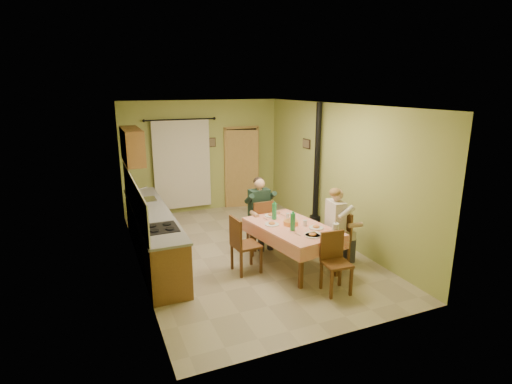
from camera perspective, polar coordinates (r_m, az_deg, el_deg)
name	(u,v)px	position (r m, az deg, el deg)	size (l,w,h in m)	color
floor	(246,251)	(7.88, -1.41, -8.46)	(4.00, 6.00, 0.01)	tan
room_shell	(246,159)	(7.35, -1.50, 4.67)	(4.04, 6.04, 2.82)	#A4AD59
kitchen_run	(153,234)	(7.67, -14.56, -5.76)	(0.64, 3.64, 1.56)	brown
upper_cabinets	(132,146)	(8.56, -17.29, 6.34)	(0.35, 1.40, 0.70)	brown
curtain	(182,164)	(10.04, -10.50, 3.95)	(1.70, 0.07, 2.22)	black
doorway	(242,167)	(10.54, -1.99, 3.53)	(0.96, 0.28, 2.15)	black
dining_table	(292,246)	(7.17, 5.15, -7.68)	(1.33, 1.89, 0.76)	#ED937B
tableware	(296,224)	(6.95, 5.78, -4.50)	(0.88, 1.56, 0.33)	white
chair_far	(260,233)	(7.97, 0.58, -5.92)	(0.44, 0.44, 0.99)	brown
chair_near	(336,275)	(6.45, 11.30, -11.49)	(0.42, 0.42, 0.95)	brown
chair_right	(336,248)	(7.42, 11.38, -7.88)	(0.45, 0.45, 0.97)	brown
chair_left	(245,256)	(6.97, -1.52, -9.07)	(0.47, 0.47, 1.00)	brown
man_far	(260,205)	(7.80, 0.55, -1.84)	(0.59, 0.47, 1.39)	#192D23
man_right	(337,217)	(7.21, 11.52, -3.57)	(0.50, 0.61, 1.39)	beige
stove_flue	(316,185)	(8.88, 8.59, 1.04)	(0.24, 0.24, 2.80)	black
picture_back	(212,142)	(10.22, -6.31, 7.07)	(0.19, 0.03, 0.23)	black
picture_right	(306,144)	(9.27, 7.23, 6.86)	(0.03, 0.31, 0.21)	brown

